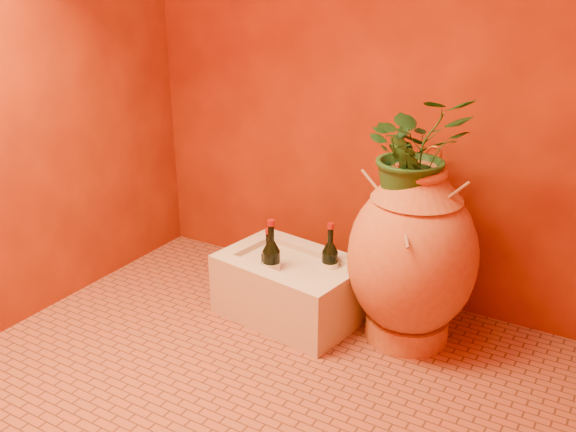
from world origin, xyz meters
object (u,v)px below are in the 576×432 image
Objects in this scene: amphora at (412,256)px; wine_bottle_c at (330,265)px; wall_tap at (432,165)px; wine_bottle_b at (269,267)px; wine_bottle_a at (271,265)px; stone_basin at (290,288)px.

wine_bottle_c is (-0.38, -0.04, -0.12)m from amphora.
wine_bottle_c is 0.66m from wall_tap.
wine_bottle_c reaches higher than wine_bottle_b.
amphora is 2.31× the size of wine_bottle_a.
wine_bottle_b is 0.93× the size of wine_bottle_c.
amphora reaches higher than stone_basin.
wall_tap is (0.57, 0.46, 0.46)m from wine_bottle_a.
amphora reaches higher than wine_bottle_b.
stone_basin is at bearing 59.07° from wine_bottle_a.
wine_bottle_a reaches higher than stone_basin.
wall_tap reaches higher than wine_bottle_a.
wine_bottle_c is at bearing 31.38° from wine_bottle_b.
amphora is 0.65m from wine_bottle_a.
amphora is 0.44m from wall_tap.
wall_tap is (0.35, 0.30, 0.46)m from wine_bottle_c.
amphora is 4.38× the size of wall_tap.
wine_bottle_a is at bearing -120.93° from stone_basin.
wine_bottle_a is (-0.05, -0.09, 0.15)m from stone_basin.
wine_bottle_c reaches higher than stone_basin.
amphora is 0.62m from stone_basin.
wine_bottle_c is (0.22, 0.16, -0.01)m from wine_bottle_a.
wine_bottle_a is (-0.61, -0.20, -0.11)m from amphora.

